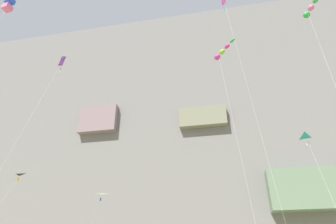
% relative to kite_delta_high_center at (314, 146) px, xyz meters
% --- Properties ---
extents(cliff_face, '(180.00, 31.56, 72.54)m').
position_rel_kite_delta_high_center_xyz_m(cliff_face, '(-11.74, 49.45, 22.53)').
color(cliff_face, slate).
rests_on(cliff_face, ground).
extents(kite_delta_high_center, '(1.11, 5.50, 14.29)m').
position_rel_kite_delta_high_center_xyz_m(kite_delta_high_center, '(0.00, 0.00, 0.00)').
color(kite_delta_high_center, teal).
rests_on(kite_delta_high_center, ground).
extents(kite_box_mid_right, '(2.25, 6.55, 35.12)m').
position_rel_kite_delta_high_center_xyz_m(kite_box_mid_right, '(-33.61, -4.98, 20.35)').
color(kite_box_mid_right, blue).
rests_on(kite_box_mid_right, ground).
extents(kite_windsock_front_field, '(2.25, 2.63, 22.39)m').
position_rel_kite_delta_high_center_xyz_m(kite_windsock_front_field, '(-7.34, -4.44, 8.30)').
color(kite_windsock_front_field, '#CC3399').
rests_on(kite_windsock_front_field, ground).
extents(kite_delta_low_center, '(3.22, 3.10, 13.28)m').
position_rel_kite_delta_high_center_xyz_m(kite_delta_low_center, '(-26.07, 13.12, -0.87)').
color(kite_delta_low_center, '#8CCC33').
rests_on(kite_delta_low_center, ground).
extents(kite_diamond_near_cliff, '(3.51, 6.47, 28.09)m').
position_rel_kite_delta_high_center_xyz_m(kite_diamond_near_cliff, '(-26.99, -0.99, 12.51)').
color(kite_diamond_near_cliff, purple).
rests_on(kite_diamond_near_cliff, ground).
extents(kite_diamond_low_right, '(2.98, 2.40, 34.12)m').
position_rel_kite_delta_high_center_xyz_m(kite_diamond_low_right, '(-6.23, -1.79, 18.29)').
color(kite_diamond_low_right, '#CC3399').
rests_on(kite_diamond_low_right, ground).
extents(kite_delta_upper_right, '(3.38, 4.97, 14.01)m').
position_rel_kite_delta_high_center_xyz_m(kite_delta_upper_right, '(-33.46, 4.01, -0.25)').
color(kite_delta_upper_right, black).
rests_on(kite_delta_upper_right, ground).
extents(kite_windsock_mid_left, '(3.13, 6.57, 24.85)m').
position_rel_kite_delta_high_center_xyz_m(kite_windsock_mid_left, '(0.80, -6.13, 10.64)').
color(kite_windsock_mid_left, green).
rests_on(kite_windsock_mid_left, ground).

